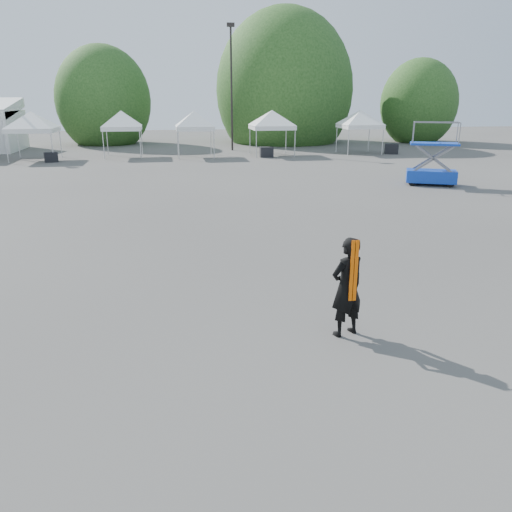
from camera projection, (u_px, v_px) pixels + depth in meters
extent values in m
plane|color=#474442|center=(281.00, 294.00, 11.37)|extent=(120.00, 120.00, 0.00)
cylinder|color=black|center=(232.00, 91.00, 40.43)|extent=(0.16, 0.16, 9.50)
cube|color=black|center=(231.00, 25.00, 38.94)|extent=(0.60, 0.25, 0.30)
cylinder|color=#382314|center=(106.00, 132.00, 47.23)|extent=(0.36, 0.36, 2.27)
ellipsoid|color=#1D4216|center=(104.00, 101.00, 46.38)|extent=(4.16, 4.16, 4.78)
cylinder|color=#382314|center=(284.00, 127.00, 49.01)|extent=(0.36, 0.36, 2.80)
ellipsoid|color=#1D4216|center=(284.00, 91.00, 47.95)|extent=(5.12, 5.12, 5.89)
cylinder|color=#382314|center=(416.00, 131.00, 49.37)|extent=(0.36, 0.36, 2.10)
ellipsoid|color=#1D4216|center=(419.00, 104.00, 48.58)|extent=(3.84, 3.84, 4.42)
cylinder|color=silver|center=(7.00, 148.00, 33.45)|extent=(0.06, 0.06, 2.00)
cylinder|color=silver|center=(52.00, 147.00, 33.92)|extent=(0.06, 0.06, 2.00)
cylinder|color=silver|center=(19.00, 144.00, 36.18)|extent=(0.06, 0.06, 2.00)
cylinder|color=silver|center=(61.00, 144.00, 36.66)|extent=(0.06, 0.06, 2.00)
cube|color=white|center=(33.00, 130.00, 34.72)|extent=(3.12, 3.12, 0.30)
pyramid|color=white|center=(30.00, 111.00, 34.34)|extent=(4.41, 4.41, 1.10)
cylinder|color=silver|center=(103.00, 145.00, 35.60)|extent=(0.06, 0.06, 2.00)
cylinder|color=silver|center=(140.00, 144.00, 36.03)|extent=(0.06, 0.06, 2.00)
cylinder|color=silver|center=(107.00, 142.00, 38.02)|extent=(0.06, 0.06, 2.00)
cylinder|color=silver|center=(142.00, 141.00, 38.44)|extent=(0.06, 0.06, 2.00)
cube|color=white|center=(122.00, 128.00, 36.69)|extent=(2.77, 2.77, 0.30)
pyramid|color=white|center=(121.00, 110.00, 36.31)|extent=(3.92, 3.92, 1.10)
cylinder|color=silver|center=(179.00, 145.00, 35.59)|extent=(0.06, 0.06, 2.00)
cylinder|color=silver|center=(214.00, 144.00, 36.01)|extent=(0.06, 0.06, 2.00)
cylinder|color=silver|center=(178.00, 142.00, 37.97)|extent=(0.06, 0.06, 2.00)
cylinder|color=silver|center=(211.00, 141.00, 38.38)|extent=(0.06, 0.06, 2.00)
cube|color=white|center=(195.00, 128.00, 36.66)|extent=(2.73, 2.73, 0.30)
pyramid|color=white|center=(194.00, 110.00, 36.28)|extent=(3.86, 3.86, 1.10)
cylinder|color=silver|center=(256.00, 144.00, 36.49)|extent=(0.06, 0.06, 2.00)
cylinder|color=silver|center=(295.00, 143.00, 36.97)|extent=(0.06, 0.06, 2.00)
cylinder|color=silver|center=(250.00, 140.00, 39.22)|extent=(0.06, 0.06, 2.00)
cylinder|color=silver|center=(286.00, 140.00, 39.70)|extent=(0.06, 0.06, 2.00)
cube|color=white|center=(272.00, 127.00, 37.76)|extent=(3.11, 3.11, 0.30)
pyramid|color=white|center=(272.00, 110.00, 37.38)|extent=(4.40, 4.40, 1.10)
cylinder|color=silver|center=(348.00, 142.00, 37.81)|extent=(0.06, 0.06, 2.00)
cylinder|color=silver|center=(383.00, 142.00, 38.27)|extent=(0.06, 0.06, 2.00)
cylinder|color=silver|center=(337.00, 139.00, 40.41)|extent=(0.06, 0.06, 2.00)
cylinder|color=silver|center=(369.00, 139.00, 40.87)|extent=(0.06, 0.06, 2.00)
cube|color=white|center=(360.00, 126.00, 39.01)|extent=(2.97, 2.97, 0.30)
pyramid|color=white|center=(361.00, 110.00, 38.63)|extent=(4.20, 4.20, 1.10)
imported|color=black|center=(347.00, 287.00, 9.18)|extent=(0.81, 0.67, 1.91)
cube|color=#F05A04|center=(352.00, 271.00, 8.89)|extent=(0.15, 0.03, 1.15)
cube|color=#0C1FA5|center=(431.00, 176.00, 25.29)|extent=(2.70, 2.11, 0.60)
cube|color=#0C1FA5|center=(435.00, 144.00, 24.80)|extent=(2.58, 2.02, 0.10)
cylinder|color=black|center=(412.00, 182.00, 25.13)|extent=(0.39, 0.29, 0.36)
cylinder|color=black|center=(450.00, 184.00, 24.69)|extent=(0.39, 0.29, 0.36)
cylinder|color=black|center=(412.00, 179.00, 26.06)|extent=(0.39, 0.29, 0.36)
cylinder|color=black|center=(448.00, 181.00, 25.61)|extent=(0.39, 0.29, 0.36)
cube|color=black|center=(51.00, 157.00, 34.20)|extent=(1.01, 0.88, 0.66)
cube|color=black|center=(267.00, 152.00, 36.98)|extent=(1.00, 0.80, 0.74)
cube|color=black|center=(391.00, 149.00, 39.11)|extent=(1.21, 1.08, 0.78)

